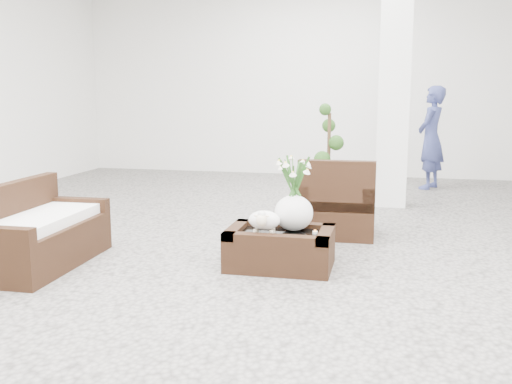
% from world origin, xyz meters
% --- Properties ---
extents(ground, '(11.00, 11.00, 0.00)m').
position_xyz_m(ground, '(0.00, 0.00, 0.00)').
color(ground, gray).
rests_on(ground, ground).
extents(column, '(0.40, 0.40, 3.50)m').
position_xyz_m(column, '(1.20, 2.80, 1.75)').
color(column, white).
rests_on(column, ground).
extents(coffee_table, '(0.90, 0.60, 0.31)m').
position_xyz_m(coffee_table, '(0.27, -0.33, 0.16)').
color(coffee_table, black).
rests_on(coffee_table, ground).
extents(sheep_figurine, '(0.28, 0.23, 0.21)m').
position_xyz_m(sheep_figurine, '(0.15, -0.43, 0.42)').
color(sheep_figurine, white).
rests_on(sheep_figurine, coffee_table).
extents(planter_narcissus, '(0.44, 0.44, 0.80)m').
position_xyz_m(planter_narcissus, '(0.37, -0.23, 0.71)').
color(planter_narcissus, white).
rests_on(planter_narcissus, coffee_table).
extents(tealight, '(0.04, 0.04, 0.03)m').
position_xyz_m(tealight, '(0.57, -0.31, 0.33)').
color(tealight, white).
rests_on(tealight, coffee_table).
extents(armchair, '(0.79, 0.76, 0.83)m').
position_xyz_m(armchair, '(0.65, 1.00, 0.42)').
color(armchair, black).
rests_on(armchair, ground).
extents(loveseat, '(0.68, 1.38, 0.73)m').
position_xyz_m(loveseat, '(-1.79, -0.72, 0.37)').
color(loveseat, black).
rests_on(loveseat, ground).
extents(topiary, '(0.36, 0.36, 1.34)m').
position_xyz_m(topiary, '(0.43, 2.16, 0.67)').
color(topiary, '#1F3F14').
rests_on(topiary, ground).
extents(shopper, '(0.58, 0.69, 1.60)m').
position_xyz_m(shopper, '(1.80, 4.33, 0.80)').
color(shopper, navy).
rests_on(shopper, ground).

